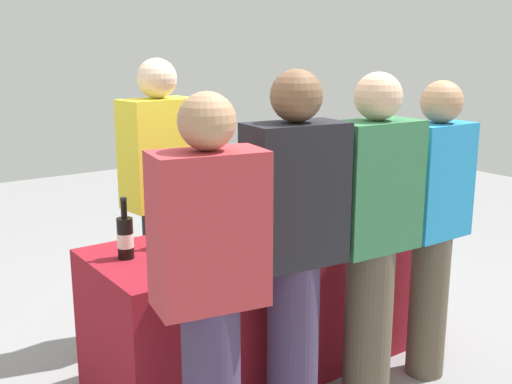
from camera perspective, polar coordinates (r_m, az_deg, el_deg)
ground_plane at (r=3.73m, az=-0.00°, el=-15.64°), size 12.00×12.00×0.00m
tasting_table at (r=3.56m, az=-0.00°, el=-10.11°), size 1.81×0.75×0.78m
wine_bottle_0 at (r=3.12m, az=-11.84°, el=-4.05°), size 0.08×0.08×0.31m
wine_bottle_1 at (r=3.24m, az=-7.98°, el=-3.23°), size 0.08×0.08×0.30m
wine_bottle_2 at (r=3.64m, az=0.88°, el=-1.09°), size 0.08×0.08×0.32m
wine_bottle_3 at (r=3.68m, az=2.22°, el=-1.05°), size 0.07×0.07×0.30m
wine_bottle_4 at (r=3.82m, az=5.78°, el=-0.63°), size 0.07×0.07×0.30m
wine_bottle_5 at (r=3.91m, az=6.48°, el=-0.23°), size 0.08×0.08×0.30m
wine_glass_0 at (r=3.14m, az=-0.44°, el=-3.79°), size 0.06×0.06×0.14m
wine_glass_1 at (r=3.58m, az=5.67°, el=-1.58°), size 0.07×0.07×0.15m
wine_glass_2 at (r=3.70m, az=8.61°, el=-1.35°), size 0.08×0.08×0.14m
ice_bucket at (r=3.83m, az=8.62°, el=-0.99°), size 0.22×0.22×0.18m
server_pouring at (r=3.79m, az=-8.66°, el=-0.14°), size 0.46×0.29×1.73m
guest_0 at (r=2.47m, az=-4.24°, el=-8.72°), size 0.47×0.31×1.64m
guest_1 at (r=2.83m, az=3.50°, el=-5.01°), size 0.47×0.30×1.71m
guest_2 at (r=3.10m, az=10.54°, el=-3.82°), size 0.45×0.27×1.68m
guest_3 at (r=3.47m, az=15.91°, el=-2.53°), size 0.38×0.22×1.63m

